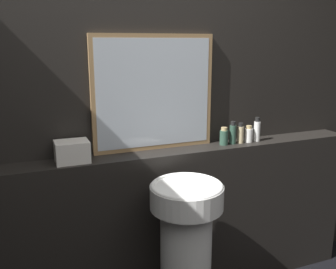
{
  "coord_description": "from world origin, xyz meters",
  "views": [
    {
      "loc": [
        -0.72,
        -0.52,
        1.64
      ],
      "look_at": [
        0.06,
        1.42,
        1.13
      ],
      "focal_mm": 40.0,
      "sensor_mm": 36.0,
      "label": 1
    }
  ],
  "objects_px": {
    "mirror": "(154,93)",
    "towel_stack": "(72,152)",
    "pedestal_sink": "(186,253)",
    "conditioner_bottle": "(233,133)",
    "lotion_bottle": "(240,134)",
    "body_wash_bottle": "(249,134)",
    "shampoo_bottle": "(224,137)",
    "hand_soap_bottle": "(257,130)"
  },
  "relations": [
    {
      "from": "lotion_bottle",
      "to": "body_wash_bottle",
      "type": "bearing_deg",
      "value": -0.0
    },
    {
      "from": "pedestal_sink",
      "to": "body_wash_bottle",
      "type": "xyz_separation_m",
      "value": [
        0.62,
        0.36,
        0.53
      ]
    },
    {
      "from": "mirror",
      "to": "towel_stack",
      "type": "height_order",
      "value": "mirror"
    },
    {
      "from": "body_wash_bottle",
      "to": "hand_soap_bottle",
      "type": "bearing_deg",
      "value": 0.0
    },
    {
      "from": "lotion_bottle",
      "to": "conditioner_bottle",
      "type": "bearing_deg",
      "value": -180.0
    },
    {
      "from": "mirror",
      "to": "shampoo_bottle",
      "type": "bearing_deg",
      "value": -9.95
    },
    {
      "from": "body_wash_bottle",
      "to": "hand_soap_bottle",
      "type": "distance_m",
      "value": 0.07
    },
    {
      "from": "towel_stack",
      "to": "shampoo_bottle",
      "type": "bearing_deg",
      "value": -0.0
    },
    {
      "from": "lotion_bottle",
      "to": "body_wash_bottle",
      "type": "height_order",
      "value": "lotion_bottle"
    },
    {
      "from": "conditioner_bottle",
      "to": "shampoo_bottle",
      "type": "bearing_deg",
      "value": 180.0
    },
    {
      "from": "body_wash_bottle",
      "to": "mirror",
      "type": "bearing_deg",
      "value": 172.95
    },
    {
      "from": "pedestal_sink",
      "to": "body_wash_bottle",
      "type": "distance_m",
      "value": 0.89
    },
    {
      "from": "pedestal_sink",
      "to": "lotion_bottle",
      "type": "relative_size",
      "value": 6.86
    },
    {
      "from": "conditioner_bottle",
      "to": "body_wash_bottle",
      "type": "bearing_deg",
      "value": 0.0
    },
    {
      "from": "towel_stack",
      "to": "hand_soap_bottle",
      "type": "bearing_deg",
      "value": 0.0
    },
    {
      "from": "shampoo_bottle",
      "to": "lotion_bottle",
      "type": "bearing_deg",
      "value": 0.0
    },
    {
      "from": "shampoo_bottle",
      "to": "pedestal_sink",
      "type": "bearing_deg",
      "value": -139.7
    },
    {
      "from": "pedestal_sink",
      "to": "lotion_bottle",
      "type": "distance_m",
      "value": 0.86
    },
    {
      "from": "pedestal_sink",
      "to": "mirror",
      "type": "distance_m",
      "value": 0.94
    },
    {
      "from": "shampoo_bottle",
      "to": "body_wash_bottle",
      "type": "height_order",
      "value": "shampoo_bottle"
    },
    {
      "from": "towel_stack",
      "to": "body_wash_bottle",
      "type": "xyz_separation_m",
      "value": [
        1.15,
        -0.0,
        -0.01
      ]
    },
    {
      "from": "towel_stack",
      "to": "body_wash_bottle",
      "type": "bearing_deg",
      "value": -0.0
    },
    {
      "from": "mirror",
      "to": "hand_soap_bottle",
      "type": "xyz_separation_m",
      "value": [
        0.7,
        -0.08,
        -0.27
      ]
    },
    {
      "from": "mirror",
      "to": "body_wash_bottle",
      "type": "relative_size",
      "value": 6.87
    },
    {
      "from": "lotion_bottle",
      "to": "hand_soap_bottle",
      "type": "bearing_deg",
      "value": 0.0
    },
    {
      "from": "shampoo_bottle",
      "to": "conditioner_bottle",
      "type": "xyz_separation_m",
      "value": [
        0.07,
        0.0,
        0.02
      ]
    },
    {
      "from": "pedestal_sink",
      "to": "conditioner_bottle",
      "type": "distance_m",
      "value": 0.82
    },
    {
      "from": "mirror",
      "to": "body_wash_bottle",
      "type": "bearing_deg",
      "value": -7.05
    },
    {
      "from": "towel_stack",
      "to": "lotion_bottle",
      "type": "height_order",
      "value": "lotion_bottle"
    },
    {
      "from": "hand_soap_bottle",
      "to": "mirror",
      "type": "bearing_deg",
      "value": 173.59
    },
    {
      "from": "conditioner_bottle",
      "to": "lotion_bottle",
      "type": "height_order",
      "value": "conditioner_bottle"
    },
    {
      "from": "shampoo_bottle",
      "to": "body_wash_bottle",
      "type": "distance_m",
      "value": 0.19
    },
    {
      "from": "shampoo_bottle",
      "to": "hand_soap_bottle",
      "type": "distance_m",
      "value": 0.25
    },
    {
      "from": "towel_stack",
      "to": "body_wash_bottle",
      "type": "relative_size",
      "value": 1.65
    },
    {
      "from": "pedestal_sink",
      "to": "hand_soap_bottle",
      "type": "height_order",
      "value": "hand_soap_bottle"
    },
    {
      "from": "shampoo_bottle",
      "to": "body_wash_bottle",
      "type": "relative_size",
      "value": 1.04
    },
    {
      "from": "lotion_bottle",
      "to": "mirror",
      "type": "bearing_deg",
      "value": 172.17
    },
    {
      "from": "shampoo_bottle",
      "to": "lotion_bottle",
      "type": "relative_size",
      "value": 0.86
    },
    {
      "from": "shampoo_bottle",
      "to": "towel_stack",
      "type": "bearing_deg",
      "value": 180.0
    },
    {
      "from": "pedestal_sink",
      "to": "towel_stack",
      "type": "distance_m",
      "value": 0.84
    },
    {
      "from": "lotion_bottle",
      "to": "towel_stack",
      "type": "bearing_deg",
      "value": 180.0
    },
    {
      "from": "pedestal_sink",
      "to": "conditioner_bottle",
      "type": "xyz_separation_m",
      "value": [
        0.49,
        0.36,
        0.55
      ]
    }
  ]
}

